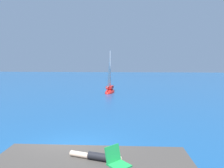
{
  "coord_description": "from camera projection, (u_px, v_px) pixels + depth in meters",
  "views": [
    {
      "loc": [
        2.49,
        -8.76,
        3.85
      ],
      "look_at": [
        0.3,
        14.37,
        1.53
      ],
      "focal_mm": 33.8,
      "sensor_mm": 36.0,
      "label": 1
    }
  ],
  "objects": [
    {
      "name": "ground_plane",
      "position": [
        75.0,
        151.0,
        9.29
      ],
      "size": [
        160.0,
        160.0,
        0.0
      ],
      "primitive_type": "plane",
      "color": "navy"
    },
    {
      "name": "boulder_seaward",
      "position": [
        32.0,
        166.0,
        7.92
      ],
      "size": [
        1.04,
        1.17,
        0.64
      ],
      "primitive_type": "cube",
      "rotation": [
        0.08,
        0.09,
        1.97
      ],
      "color": "#45353A",
      "rests_on": "ground"
    },
    {
      "name": "boulder_inland",
      "position": [
        28.0,
        167.0,
        7.83
      ],
      "size": [
        0.92,
        1.13,
        0.72
      ],
      "primitive_type": "cube",
      "rotation": [
        -0.06,
        -0.13,
        1.69
      ],
      "color": "#403B38",
      "rests_on": "ground"
    },
    {
      "name": "sailboat_near",
      "position": [
        110.0,
        90.0,
        27.4
      ],
      "size": [
        1.43,
        3.29,
        5.99
      ],
      "rotation": [
        0.0,
        0.0,
        1.46
      ],
      "color": "red",
      "rests_on": "ground"
    },
    {
      "name": "person_sunbather",
      "position": [
        98.0,
        157.0,
        6.59
      ],
      "size": [
        1.73,
        0.61,
        0.25
      ],
      "rotation": [
        0.0,
        0.0,
        2.89
      ],
      "color": "black",
      "rests_on": "shore_ledge"
    },
    {
      "name": "beach_chair",
      "position": [
        116.0,
        160.0,
        5.63
      ],
      "size": [
        0.76,
        0.76,
        0.8
      ],
      "rotation": [
        0.0,
        0.0,
        5.5
      ],
      "color": "green",
      "rests_on": "shore_ledge"
    }
  ]
}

